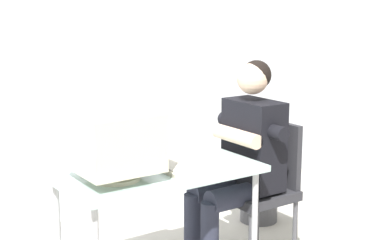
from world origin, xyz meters
TOP-DOWN VIEW (x-y plane):
  - wall_back at (0.30, 1.40)m, footprint 8.00×0.10m
  - desk at (0.00, 0.00)m, footprint 1.13×0.62m
  - crt_monitor at (-0.28, -0.05)m, footprint 0.42×0.39m
  - keyboard at (0.07, 0.01)m, footprint 0.19×0.47m
  - office_chair at (0.81, 0.04)m, footprint 0.43×0.43m
  - person_seated at (0.63, 0.04)m, footprint 0.69×0.59m
  - potted_plant at (1.21, 0.53)m, footprint 0.73×0.67m
  - desk_mug at (0.10, 0.22)m, footprint 0.09×0.10m

SIDE VIEW (x-z plane):
  - potted_plant at x=1.21m, z-range -0.07..0.75m
  - office_chair at x=0.81m, z-range 0.06..0.95m
  - desk at x=0.00m, z-range 0.31..1.05m
  - person_seated at x=0.63m, z-range 0.06..1.36m
  - keyboard at x=0.07m, z-range 0.74..0.77m
  - desk_mug at x=0.10m, z-range 0.74..0.83m
  - crt_monitor at x=-0.28m, z-range 0.76..1.12m
  - wall_back at x=0.30m, z-range 0.00..3.00m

